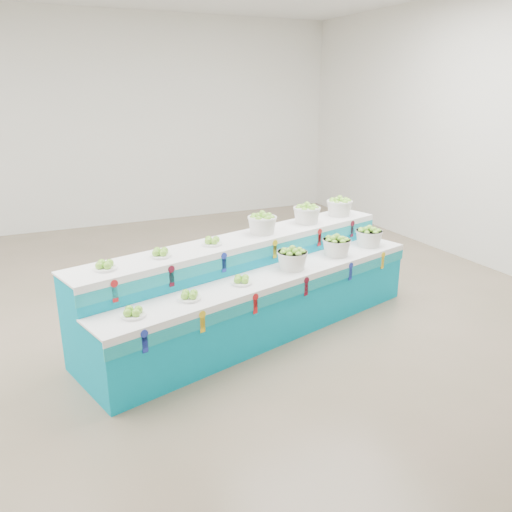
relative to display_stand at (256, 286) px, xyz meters
name	(u,v)px	position (x,y,z in m)	size (l,w,h in m)	color
ground	(171,325)	(-0.88, 0.48, -0.51)	(10.00, 10.00, 0.00)	#6D624B
back_wall	(92,123)	(-0.88, 5.48, 1.49)	(10.00, 10.00, 0.00)	silver
display_stand	(256,286)	(0.00, 0.00, 0.00)	(4.09, 1.05, 1.02)	#0297BC
plate_lower_left	(133,312)	(-1.51, -0.68, 0.26)	(0.22, 0.22, 0.10)	white
plate_lower_mid	(189,295)	(-0.94, -0.52, 0.26)	(0.22, 0.22, 0.10)	white
plate_lower_right	(242,279)	(-0.33, -0.35, 0.26)	(0.22, 0.22, 0.10)	white
basket_lower_left	(292,258)	(0.37, -0.16, 0.33)	(0.34, 0.34, 0.24)	silver
basket_lower_mid	(337,246)	(1.07, 0.03, 0.33)	(0.34, 0.34, 0.24)	silver
basket_lower_right	(369,236)	(1.67, 0.20, 0.33)	(0.34, 0.34, 0.24)	silver
plate_upper_left	(105,265)	(-1.64, -0.19, 0.56)	(0.22, 0.22, 0.10)	white
plate_upper_mid	(160,252)	(-1.07, -0.03, 0.56)	(0.22, 0.22, 0.10)	white
plate_upper_right	(212,241)	(-0.46, 0.14, 0.56)	(0.22, 0.22, 0.10)	white
basket_upper_left	(262,223)	(0.23, 0.33, 0.63)	(0.34, 0.34, 0.24)	silver
basket_upper_mid	(307,213)	(0.94, 0.52, 0.63)	(0.34, 0.34, 0.24)	silver
basket_upper_right	(339,206)	(1.53, 0.69, 0.63)	(0.34, 0.34, 0.24)	silver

